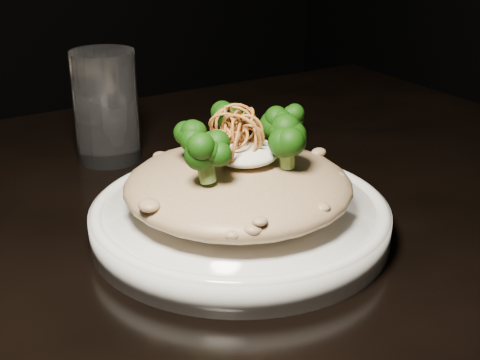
% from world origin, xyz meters
% --- Properties ---
extents(table, '(1.10, 0.80, 0.75)m').
position_xyz_m(table, '(0.00, 0.00, 0.67)').
color(table, black).
rests_on(table, ground).
extents(plate, '(0.28, 0.28, 0.03)m').
position_xyz_m(plate, '(0.02, -0.07, 0.76)').
color(plate, white).
rests_on(plate, table).
extents(risotto, '(0.21, 0.21, 0.05)m').
position_xyz_m(risotto, '(0.02, -0.07, 0.80)').
color(risotto, brown).
rests_on(risotto, plate).
extents(broccoli, '(0.13, 0.13, 0.05)m').
position_xyz_m(broccoli, '(0.02, -0.07, 0.85)').
color(broccoli, black).
rests_on(broccoli, risotto).
extents(cheese, '(0.06, 0.06, 0.02)m').
position_xyz_m(cheese, '(0.03, -0.07, 0.83)').
color(cheese, silver).
rests_on(cheese, risotto).
extents(shallots, '(0.05, 0.05, 0.03)m').
position_xyz_m(shallots, '(0.03, -0.06, 0.86)').
color(shallots, brown).
rests_on(shallots, cheese).
extents(drinking_glass, '(0.09, 0.09, 0.13)m').
position_xyz_m(drinking_glass, '(-0.01, 0.18, 0.82)').
color(drinking_glass, white).
rests_on(drinking_glass, table).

